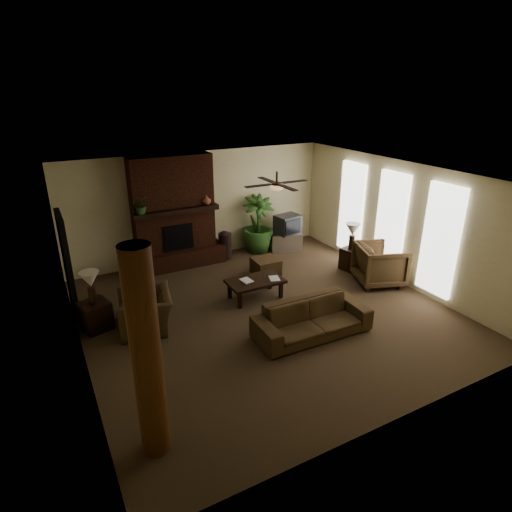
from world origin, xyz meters
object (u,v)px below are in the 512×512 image
armchair_right (380,262)px  floor_plant (258,236)px  coffee_table (255,282)px  side_table_right (353,259)px  armchair_left (145,305)px  tv_stand (286,241)px  side_table_left (96,316)px  lamp_left (90,282)px  sofa (312,314)px  lamp_right (353,231)px  log_column (146,357)px  floor_vase (225,243)px  ottoman (266,267)px

armchair_right → floor_plant: bearing=46.6°
coffee_table → side_table_right: size_ratio=2.18×
armchair_left → tv_stand: armchair_left is taller
armchair_left → floor_plant: size_ratio=0.71×
tv_stand → side_table_left: (-5.39, -1.85, 0.03)m
lamp_left → sofa: bearing=-30.4°
armchair_right → lamp_left: lamp_left is taller
tv_stand → armchair_right: bearing=-54.2°
armchair_left → lamp_left: lamp_left is taller
armchair_left → lamp_right: size_ratio=1.70×
log_column → side_table_right: bearing=28.7°
log_column → sofa: log_column is taller
floor_plant → lamp_left: 5.15m
armchair_left → floor_vase: (2.77, 2.46, -0.05)m
log_column → coffee_table: log_column is taller
armchair_left → lamp_right: (5.25, 0.34, 0.52)m
tv_stand → side_table_right: side_table_right is taller
ottoman → floor_plant: (0.57, 1.47, 0.24)m
armchair_left → armchair_right: armchair_right is taller
coffee_table → ottoman: (0.81, 0.98, -0.17)m
armchair_left → floor_plant: bearing=135.4°
coffee_table → lamp_right: lamp_right is taller
sofa → ottoman: bearing=80.1°
side_table_right → floor_plant: bearing=124.1°
side_table_right → sofa: bearing=-143.0°
lamp_left → lamp_right: 6.10m
tv_stand → side_table_left: size_ratio=1.55×
sofa → armchair_right: armchair_right is taller
side_table_left → side_table_right: same height
floor_plant → lamp_left: (-4.64, -2.16, 0.56)m
log_column → floor_plant: 7.14m
armchair_left → armchair_right: size_ratio=1.06×
ottoman → floor_vase: floor_vase is taller
armchair_left → floor_vase: armchair_left is taller
coffee_table → floor_plant: floor_plant is taller
tv_stand → lamp_left: (-5.39, -1.88, 0.75)m
coffee_table → ottoman: size_ratio=2.00×
side_table_left → side_table_right: size_ratio=1.00×
armchair_left → side_table_left: armchair_left is taller
coffee_table → side_table_left: size_ratio=2.18×
coffee_table → ottoman: coffee_table is taller
coffee_table → floor_plant: (1.38, 2.45, 0.07)m
floor_vase → tv_stand: bearing=-7.0°
sofa → lamp_left: bearing=151.2°
armchair_left → side_table_left: 0.97m
armchair_left → side_table_right: size_ratio=2.01×
side_table_left → tv_stand: bearing=18.9°
sofa → floor_plant: 4.37m
armchair_left → side_table_right: bearing=104.9°
ottoman → tv_stand: tv_stand is taller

